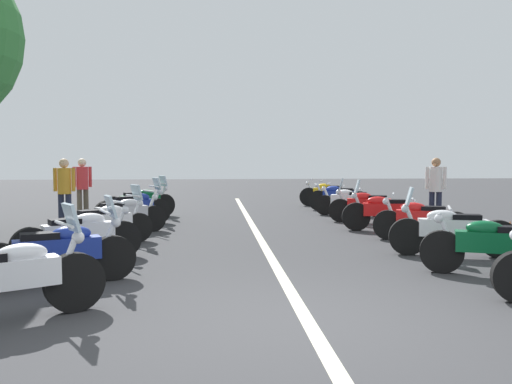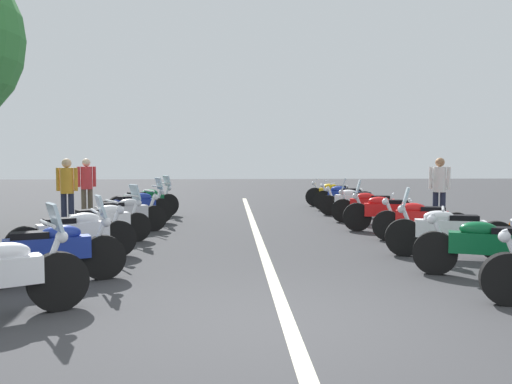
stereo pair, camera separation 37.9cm
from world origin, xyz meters
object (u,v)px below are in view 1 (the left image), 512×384
motorcycle_left_row_4 (123,214)px  motorcycle_right_row_3 (421,219)px  motorcycle_left_row_0 (7,278)px  motorcycle_right_row_7 (338,197)px  motorcycle_right_row_6 (350,201)px  bystander_3 (82,184)px  motorcycle_right_row_2 (451,230)px  motorcycle_right_row_4 (384,211)px  motorcycle_right_row_8 (328,194)px  motorcycle_left_row_2 (80,235)px  bystander_0 (64,187)px  bystander_1 (436,185)px  motorcycle_left_row_1 (60,251)px  motorcycle_left_row_3 (104,223)px  motorcycle_right_row_5 (368,205)px  motorcycle_left_row_5 (134,207)px  motorcycle_right_row_1 (496,245)px  traffic_cone_1 (510,238)px  motorcycle_left_row_6 (141,202)px

motorcycle_left_row_4 → motorcycle_right_row_3: size_ratio=1.00×
motorcycle_left_row_0 → motorcycle_right_row_7: 13.05m
motorcycle_right_row_6 → bystander_3: bearing=24.3°
motorcycle_right_row_3 → motorcycle_right_row_7: motorcycle_right_row_7 is taller
motorcycle_right_row_2 → motorcycle_right_row_4: 3.28m
motorcycle_right_row_8 → motorcycle_right_row_7: bearing=106.6°
motorcycle_left_row_2 → bystander_0: bystander_0 is taller
motorcycle_right_row_7 → motorcycle_right_row_2: bearing=110.0°
motorcycle_right_row_7 → bystander_1: size_ratio=1.11×
motorcycle_left_row_1 → motorcycle_left_row_3: 3.31m
motorcycle_left_row_3 → motorcycle_right_row_4: motorcycle_right_row_4 is taller
motorcycle_left_row_0 → motorcycle_left_row_1: (1.63, -0.08, -0.01)m
motorcycle_right_row_7 → motorcycle_right_row_5: bearing=110.6°
motorcycle_right_row_5 → motorcycle_right_row_6: motorcycle_right_row_5 is taller
bystander_1 → bystander_3: (1.94, 9.48, -0.01)m
motorcycle_right_row_4 → motorcycle_right_row_7: 4.91m
motorcycle_right_row_2 → motorcycle_left_row_4: bearing=-12.2°
motorcycle_left_row_0 → bystander_1: size_ratio=1.07×
motorcycle_left_row_5 → bystander_1: size_ratio=1.06×
bystander_0 → motorcycle_left_row_3: bearing=-150.9°
motorcycle_right_row_8 → bystander_1: 5.75m
motorcycle_left_row_4 → motorcycle_right_row_8: motorcycle_right_row_8 is taller
motorcycle_right_row_5 → motorcycle_right_row_8: 4.86m
motorcycle_right_row_1 → bystander_0: 9.84m
motorcycle_right_row_7 → motorcycle_right_row_3: bearing=111.6°
motorcycle_right_row_7 → bystander_1: 4.20m
motorcycle_left_row_1 → bystander_3: (7.95, 1.64, 0.55)m
motorcycle_left_row_4 → motorcycle_right_row_3: (-1.53, -6.40, 0.00)m
motorcycle_left_row_0 → motorcycle_left_row_2: size_ratio=0.98×
motorcycle_left_row_3 → motorcycle_left_row_4: bearing=52.9°
motorcycle_left_row_1 → bystander_1: bystander_1 is taller
motorcycle_left_row_5 → motorcycle_right_row_4: size_ratio=0.91×
traffic_cone_1 → motorcycle_left_row_6: bearing=49.0°
motorcycle_left_row_4 → motorcycle_right_row_6: (3.35, -6.17, 0.00)m
motorcycle_left_row_2 → motorcycle_right_row_4: 7.06m
motorcycle_left_row_1 → bystander_0: bearing=82.2°
motorcycle_left_row_2 → traffic_cone_1: motorcycle_left_row_2 is taller
motorcycle_left_row_2 → motorcycle_right_row_6: (6.64, -6.31, -0.01)m
motorcycle_left_row_0 → bystander_0: (7.68, 1.54, 0.54)m
motorcycle_right_row_6 → bystander_3: size_ratio=1.19×
motorcycle_left_row_2 → motorcycle_left_row_3: size_ratio=1.05×
motorcycle_left_row_5 → motorcycle_left_row_3: bearing=-119.8°
motorcycle_left_row_3 → bystander_0: (2.74, 1.52, 0.56)m
motorcycle_right_row_6 → bystander_0: (-2.21, 7.77, 0.57)m
motorcycle_right_row_4 → traffic_cone_1: size_ratio=3.31×
motorcycle_right_row_1 → bystander_0: size_ratio=1.20×
bystander_1 → motorcycle_right_row_6: bearing=-112.2°
motorcycle_left_row_0 → motorcycle_left_row_6: 9.81m
motorcycle_left_row_3 → motorcycle_left_row_2: bearing=-125.8°
motorcycle_left_row_3 → motorcycle_left_row_6: 4.87m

